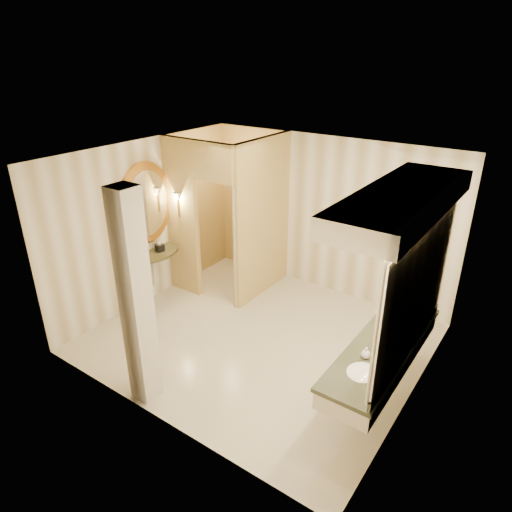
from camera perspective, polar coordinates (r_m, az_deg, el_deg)
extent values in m
plane|color=beige|center=(6.94, 0.36, -10.22)|extent=(4.50, 4.50, 0.00)
plane|color=silver|center=(5.83, 0.43, 12.08)|extent=(4.50, 4.50, 0.00)
cube|color=white|center=(7.87, 8.77, 4.93)|extent=(4.50, 0.02, 2.70)
cube|color=white|center=(4.96, -13.07, -7.98)|extent=(4.50, 0.02, 2.70)
cube|color=white|center=(7.68, -13.55, 4.00)|extent=(0.02, 4.00, 2.70)
cube|color=white|center=(5.45, 20.29, -5.76)|extent=(0.02, 4.00, 2.70)
cube|color=#D2C06D|center=(7.64, 0.83, 4.61)|extent=(0.10, 1.50, 2.70)
cube|color=#D2C06D|center=(7.77, -9.22, 4.64)|extent=(0.65, 0.10, 2.70)
cube|color=#D2C06D|center=(7.00, -5.43, 11.60)|extent=(0.80, 0.10, 0.60)
cube|color=beige|center=(7.51, -1.00, 1.77)|extent=(0.14, 0.80, 2.10)
cylinder|color=gold|center=(7.66, -9.68, 5.89)|extent=(0.03, 0.03, 0.30)
cone|color=beige|center=(7.60, -9.79, 7.32)|extent=(0.14, 0.14, 0.14)
cube|color=beige|center=(5.59, 15.46, -11.79)|extent=(0.60, 2.22, 0.24)
cube|color=black|center=(5.53, 15.60, -10.79)|extent=(0.64, 2.26, 0.05)
cube|color=black|center=(5.43, 18.48, -11.03)|extent=(0.03, 2.22, 0.10)
ellipsoid|color=white|center=(5.08, 13.08, -14.35)|extent=(0.40, 0.44, 0.15)
cylinder|color=gold|center=(4.95, 15.41, -13.89)|extent=(0.03, 0.03, 0.22)
ellipsoid|color=white|center=(6.02, 17.64, -8.08)|extent=(0.40, 0.44, 0.15)
cylinder|color=gold|center=(5.92, 19.63, -7.55)|extent=(0.03, 0.03, 0.22)
cube|color=white|center=(5.03, 19.60, -3.74)|extent=(0.03, 2.22, 1.40)
cube|color=beige|center=(4.76, 17.97, 6.59)|extent=(0.75, 2.42, 0.22)
cylinder|color=black|center=(7.85, -13.09, 0.57)|extent=(1.04, 1.04, 0.05)
cube|color=beige|center=(7.95, -12.69, -1.47)|extent=(0.10, 0.10, 0.60)
cylinder|color=gold|center=(7.54, -13.60, 6.44)|extent=(0.07, 1.04, 1.04)
cylinder|color=white|center=(7.51, -13.39, 6.39)|extent=(0.02, 0.83, 0.83)
cube|color=beige|center=(5.37, -14.77, -5.47)|extent=(0.28, 0.28, 2.70)
cube|color=black|center=(7.74, -11.94, 1.02)|extent=(0.14, 0.14, 0.12)
imported|color=white|center=(8.54, 1.03, -0.02)|extent=(0.61, 0.87, 0.81)
imported|color=beige|center=(5.66, 16.47, -8.76)|extent=(0.08, 0.08, 0.15)
imported|color=silver|center=(5.22, 13.59, -11.65)|extent=(0.13, 0.13, 0.13)
imported|color=#C6B28C|center=(5.82, 16.66, -7.39)|extent=(0.09, 0.09, 0.22)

